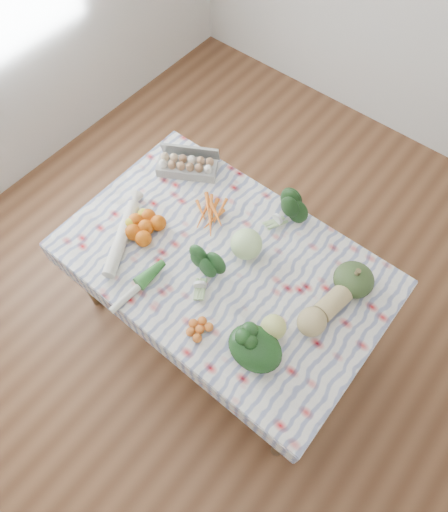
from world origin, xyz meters
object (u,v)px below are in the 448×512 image
at_px(butternut_squash, 324,310).
at_px(grapefruit, 273,327).
at_px(cabbage, 246,244).
at_px(dining_table, 224,269).
at_px(egg_carton, 187,167).
at_px(kabocha_squash, 354,280).

distance_m(butternut_squash, grapefruit, 0.25).
bearing_deg(grapefruit, butternut_squash, 57.68).
bearing_deg(cabbage, dining_table, -114.63).
bearing_deg(dining_table, butternut_squash, 6.27).
xyz_separation_m(dining_table, cabbage, (0.05, 0.12, 0.17)).
relative_size(cabbage, grapefruit, 1.35).
height_order(egg_carton, grapefruit, grapefruit).
xyz_separation_m(egg_carton, cabbage, (0.60, -0.22, 0.04)).
distance_m(cabbage, butternut_squash, 0.50).
relative_size(egg_carton, grapefruit, 2.80).
bearing_deg(dining_table, kabocha_squash, 26.85).
xyz_separation_m(dining_table, butternut_squash, (0.55, 0.06, 0.15)).
bearing_deg(dining_table, egg_carton, 148.72).
distance_m(kabocha_squash, cabbage, 0.56).
height_order(kabocha_squash, butternut_squash, butternut_squash).
bearing_deg(cabbage, grapefruit, -36.23).
xyz_separation_m(cabbage, butternut_squash, (0.50, -0.05, -0.01)).
relative_size(butternut_squash, grapefruit, 2.44).
bearing_deg(kabocha_squash, egg_carton, 178.09).
distance_m(dining_table, cabbage, 0.21).
xyz_separation_m(butternut_squash, grapefruit, (-0.14, -0.21, -0.01)).
bearing_deg(butternut_squash, cabbage, -177.48).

